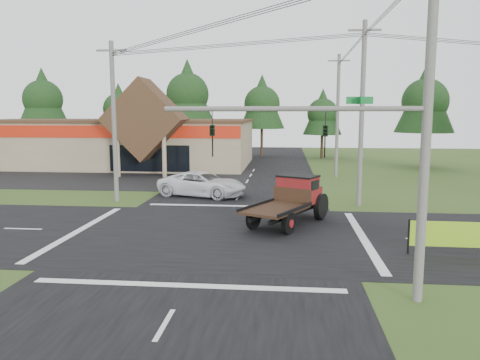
# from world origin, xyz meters

# --- Properties ---
(ground) EXTENTS (120.00, 120.00, 0.00)m
(ground) POSITION_xyz_m (0.00, 0.00, 0.00)
(ground) COLOR #354B1B
(ground) RESTS_ON ground
(road_ns) EXTENTS (12.00, 120.00, 0.02)m
(road_ns) POSITION_xyz_m (0.00, 0.00, 0.01)
(road_ns) COLOR black
(road_ns) RESTS_ON ground
(road_ew) EXTENTS (120.00, 12.00, 0.02)m
(road_ew) POSITION_xyz_m (0.00, 0.00, 0.01)
(road_ew) COLOR black
(road_ew) RESTS_ON ground
(parking_apron) EXTENTS (28.00, 14.00, 0.02)m
(parking_apron) POSITION_xyz_m (-14.00, 19.00, 0.01)
(parking_apron) COLOR black
(parking_apron) RESTS_ON ground
(cvs_building) EXTENTS (30.40, 18.20, 9.19)m
(cvs_building) POSITION_xyz_m (-15.70, 29.57, 2.78)
(cvs_building) COLOR gray
(cvs_building) RESTS_ON ground
(traffic_signal_mast) EXTENTS (8.12, 0.24, 7.00)m
(traffic_signal_mast) POSITION_xyz_m (5.82, -7.50, 4.43)
(traffic_signal_mast) COLOR #595651
(traffic_signal_mast) RESTS_ON ground
(utility_pole_nr) EXTENTS (2.00, 0.30, 11.00)m
(utility_pole_nr) POSITION_xyz_m (7.50, -7.50, 5.64)
(utility_pole_nr) COLOR #595651
(utility_pole_nr) RESTS_ON ground
(utility_pole_nw) EXTENTS (2.00, 0.30, 10.50)m
(utility_pole_nw) POSITION_xyz_m (-8.00, 8.00, 5.39)
(utility_pole_nw) COLOR #595651
(utility_pole_nw) RESTS_ON ground
(utility_pole_ne) EXTENTS (2.00, 0.30, 11.50)m
(utility_pole_ne) POSITION_xyz_m (8.00, 8.00, 5.89)
(utility_pole_ne) COLOR #595651
(utility_pole_ne) RESTS_ON ground
(utility_pole_n) EXTENTS (2.00, 0.30, 11.20)m
(utility_pole_n) POSITION_xyz_m (8.00, 22.00, 5.74)
(utility_pole_n) COLOR #595651
(utility_pole_n) RESTS_ON ground
(tree_row_a) EXTENTS (6.72, 6.72, 12.12)m
(tree_row_a) POSITION_xyz_m (-30.00, 40.00, 8.05)
(tree_row_a) COLOR #332316
(tree_row_a) RESTS_ON ground
(tree_row_b) EXTENTS (5.60, 5.60, 10.10)m
(tree_row_b) POSITION_xyz_m (-20.00, 42.00, 6.70)
(tree_row_b) COLOR #332316
(tree_row_b) RESTS_ON ground
(tree_row_c) EXTENTS (7.28, 7.28, 13.13)m
(tree_row_c) POSITION_xyz_m (-10.00, 41.00, 8.72)
(tree_row_c) COLOR #332316
(tree_row_c) RESTS_ON ground
(tree_row_d) EXTENTS (6.16, 6.16, 11.11)m
(tree_row_d) POSITION_xyz_m (0.00, 42.00, 7.38)
(tree_row_d) COLOR #332316
(tree_row_d) RESTS_ON ground
(tree_row_e) EXTENTS (5.04, 5.04, 9.09)m
(tree_row_e) POSITION_xyz_m (8.00, 40.00, 6.03)
(tree_row_e) COLOR #332316
(tree_row_e) RESTS_ON ground
(tree_side_ne) EXTENTS (6.16, 6.16, 11.11)m
(tree_side_ne) POSITION_xyz_m (18.00, 30.00, 7.38)
(tree_side_ne) COLOR #332316
(tree_side_ne) RESTS_ON ground
(antique_flatbed_truck) EXTENTS (4.90, 6.52, 2.57)m
(antique_flatbed_truck) POSITION_xyz_m (3.42, 2.34, 1.28)
(antique_flatbed_truck) COLOR #61150D
(antique_flatbed_truck) RESTS_ON ground
(roadside_banner) EXTENTS (4.39, 0.22, 1.50)m
(roadside_banner) POSITION_xyz_m (10.61, -2.51, 0.75)
(roadside_banner) COLOR #77AA16
(roadside_banner) RESTS_ON ground
(white_pickup) EXTENTS (6.84, 4.55, 1.75)m
(white_pickup) POSITION_xyz_m (-2.59, 10.52, 0.87)
(white_pickup) COLOR white
(white_pickup) RESTS_ON ground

